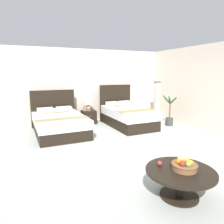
# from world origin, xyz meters

# --- Properties ---
(ground_plane) EXTENTS (9.77, 10.16, 0.02)m
(ground_plane) POSITION_xyz_m (0.00, 0.00, -0.01)
(ground_plane) COLOR #B1B7AD
(wall_back) EXTENTS (9.77, 0.12, 2.62)m
(wall_back) POSITION_xyz_m (0.00, 3.28, 1.31)
(wall_back) COLOR beige
(wall_back) RESTS_ON ground
(wall_side_right) EXTENTS (0.12, 5.76, 2.62)m
(wall_side_right) POSITION_xyz_m (3.09, 0.40, 1.31)
(wall_side_right) COLOR beige
(wall_side_right) RESTS_ON ground
(bed_near_window) EXTENTS (1.45, 2.13, 1.21)m
(bed_near_window) POSITION_xyz_m (-1.14, 1.95, 0.31)
(bed_near_window) COLOR black
(bed_near_window) RESTS_ON ground
(bed_near_corner) EXTENTS (1.26, 2.09, 1.34)m
(bed_near_corner) POSITION_xyz_m (1.13, 1.94, 0.35)
(bed_near_corner) COLOR black
(bed_near_corner) RESTS_ON ground
(nightstand) EXTENTS (0.48, 0.41, 0.47)m
(nightstand) POSITION_xyz_m (0.03, 2.77, 0.23)
(nightstand) COLOR black
(nightstand) RESTS_ON ground
(table_lamp) EXTENTS (0.33, 0.33, 0.39)m
(table_lamp) POSITION_xyz_m (0.03, 2.79, 0.73)
(table_lamp) COLOR tan
(table_lamp) RESTS_ON nightstand
(vase) EXTENTS (0.10, 0.10, 0.18)m
(vase) POSITION_xyz_m (-0.11, 2.73, 0.56)
(vase) COLOR #947762
(vase) RESTS_ON nightstand
(coffee_table) EXTENTS (0.99, 0.99, 0.41)m
(coffee_table) POSITION_xyz_m (-0.10, -2.06, 0.31)
(coffee_table) COLOR black
(coffee_table) RESTS_ON ground
(fruit_bowl) EXTENTS (0.37, 0.37, 0.20)m
(fruit_bowl) POSITION_xyz_m (-0.05, -2.07, 0.48)
(fruit_bowl) COLOR brown
(fruit_bowl) RESTS_ON coffee_table
(loose_apple) EXTENTS (0.08, 0.08, 0.08)m
(loose_apple) POSITION_xyz_m (-0.29, -1.83, 0.45)
(loose_apple) COLOR #AD3032
(loose_apple) RESTS_ON coffee_table
(floor_lamp_corner) EXTENTS (0.20, 0.20, 1.45)m
(floor_lamp_corner) POSITION_xyz_m (2.56, 2.31, 0.73)
(floor_lamp_corner) COLOR #3A2C17
(floor_lamp_corner) RESTS_ON ground
(potted_palm) EXTENTS (0.49, 0.47, 1.06)m
(potted_palm) POSITION_xyz_m (2.47, 1.41, 0.33)
(potted_palm) COLOR #3C3E3C
(potted_palm) RESTS_ON ground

